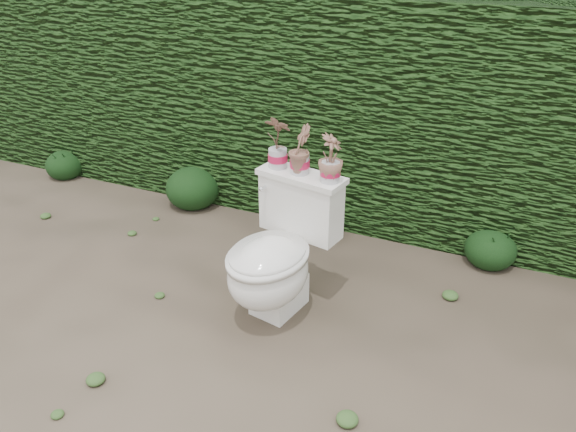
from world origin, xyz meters
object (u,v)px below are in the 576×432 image
at_px(potted_plant_left, 278,143).
at_px(potted_plant_center, 300,151).
at_px(potted_plant_right, 331,160).
at_px(toilet, 277,258).

height_order(potted_plant_left, potted_plant_center, potted_plant_left).
bearing_deg(potted_plant_right, potted_plant_left, 78.27).
relative_size(potted_plant_center, potted_plant_right, 1.05).
height_order(toilet, potted_plant_center, potted_plant_center).
xyz_separation_m(toilet, potted_plant_left, (-0.11, 0.27, 0.57)).
bearing_deg(potted_plant_left, toilet, 120.06).
xyz_separation_m(toilet, potted_plant_center, (0.03, 0.24, 0.55)).
xyz_separation_m(potted_plant_left, potted_plant_right, (0.34, -0.06, -0.02)).
xyz_separation_m(toilet, potted_plant_right, (0.23, 0.20, 0.54)).
xyz_separation_m(potted_plant_center, potted_plant_right, (0.19, -0.04, -0.01)).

